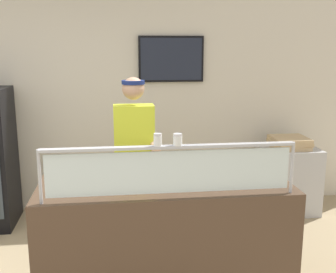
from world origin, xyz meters
The scene contains 11 objects.
ground_plane centered at (1.02, 1.00, 0.00)m, with size 12.00×12.00×0.00m, color tan.
shop_rear_unit centered at (1.02, 2.43, 1.36)m, with size 6.44×0.13×2.70m.
serving_counter centered at (1.02, 0.39, 0.47)m, with size 2.04×0.78×0.95m, color #4C3828.
sneeze_guard centered at (1.02, 0.06, 1.21)m, with size 1.86×0.06×0.39m.
pizza_tray centered at (0.86, 0.51, 0.97)m, with size 0.40×0.40×0.04m.
pizza_server centered at (0.89, 0.49, 0.99)m, with size 0.07×0.28×0.01m, color #ADAFB7.
parmesan_shaker centered at (0.93, 0.06, 1.38)m, with size 0.06×0.06×0.09m.
pepper_flake_shaker centered at (1.07, 0.06, 1.38)m, with size 0.07×0.07×0.09m.
worker_figure centered at (0.81, 1.07, 1.01)m, with size 0.41×0.50×1.76m.
prep_shelf centered at (2.74, 1.94, 0.41)m, with size 0.70×0.55×0.82m, color #B7BABF.
pizza_box_stack centered at (2.74, 1.94, 0.89)m, with size 0.45×0.44×0.13m.
Camera 1 is at (0.64, -2.79, 2.03)m, focal length 44.37 mm.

